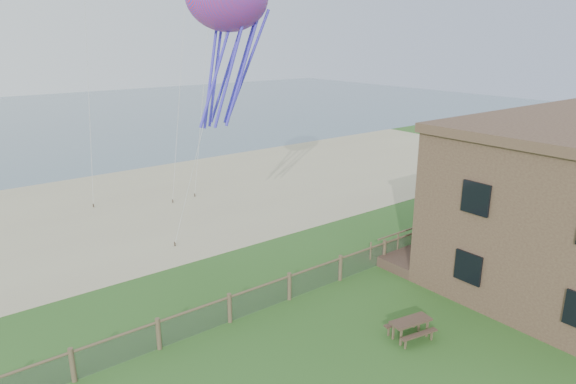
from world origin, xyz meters
The scene contains 7 objects.
ground centered at (0.00, 0.00, 0.00)m, with size 160.00×160.00×0.00m, color #2B551D.
sand_beach centered at (0.00, 22.00, 0.00)m, with size 72.00×20.00×0.02m, color tan.
ocean centered at (0.00, 66.00, 0.00)m, with size 160.00×68.00×0.02m, color slate.
chainlink_fence centered at (0.00, 6.00, 0.55)m, with size 36.20×0.20×1.25m, color brown, non-canonical shape.
motel_deck centered at (13.00, 5.00, 0.25)m, with size 15.00×2.00×0.50m, color brown.
picnic_table centered at (1.78, 0.88, 0.34)m, with size 1.60×1.21×0.68m, color brown, non-canonical shape.
octopus_kite centered at (0.70, 11.44, 10.64)m, with size 3.81×2.69×7.84m, color #EE253F, non-canonical shape.
Camera 1 is at (-12.24, -9.69, 10.92)m, focal length 32.00 mm.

